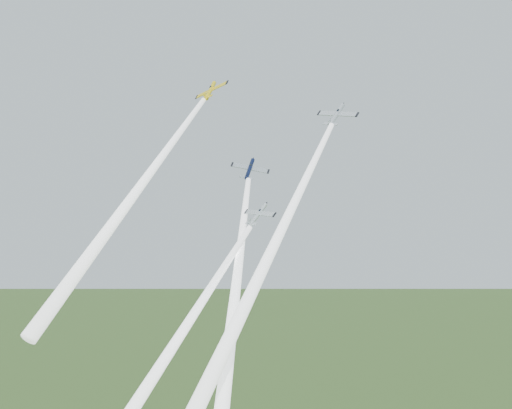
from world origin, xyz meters
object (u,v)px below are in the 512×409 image
Objects in this scene: plane_navy at (250,169)px; plane_silver_right at (336,115)px; plane_silver_low at (258,214)px; plane_yellow at (210,91)px.

plane_silver_right is at bearing -12.87° from plane_navy.
plane_navy is 1.14× the size of plane_silver_low.
plane_yellow is 27.43m from plane_silver_right.
plane_silver_right reaches higher than plane_navy.
plane_silver_right is 1.22× the size of plane_silver_low.
plane_yellow is at bearing 156.67° from plane_silver_low.
plane_yellow reaches higher than plane_navy.
plane_silver_right is (26.34, -3.06, -7.03)m from plane_yellow.
plane_silver_right is at bearing 5.31° from plane_yellow.
plane_navy is at bearing 136.24° from plane_silver_low.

